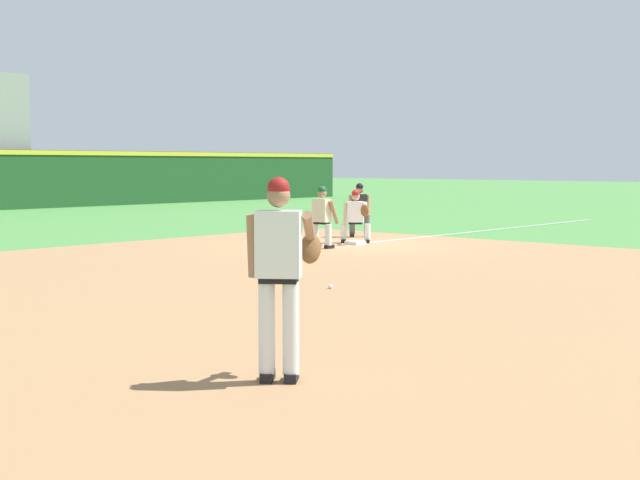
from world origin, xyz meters
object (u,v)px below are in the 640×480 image
object	(u,v)px
pitcher	(281,266)
umpire	(360,208)
baserunner	(322,215)
first_base_bag	(355,243)
baseball	(330,287)
first_baseman	(356,214)

from	to	relation	value
pitcher	umpire	world-z (taller)	pitcher
pitcher	baserunner	distance (m)	12.85
first_base_bag	baseball	xyz separation A→B (m)	(-6.28, -4.71, -0.01)
first_base_bag	first_baseman	distance (m)	0.79
baseball	pitcher	size ratio (longest dim) A/B	0.04
first_base_bag	baserunner	bearing A→B (deg)	-177.81
baseball	baserunner	xyz separation A→B (m)	(5.00, 4.66, 0.76)
baserunner	umpire	size ratio (longest dim) A/B	1.00
first_base_bag	pitcher	bearing A→B (deg)	-143.04
baseball	first_baseman	bearing A→B (deg)	36.86
baseball	umpire	distance (m)	10.16
first_base_bag	first_baseman	world-z (taller)	first_baseman
pitcher	umpire	xyz separation A→B (m)	(12.92, 9.72, -0.27)
pitcher	umpire	bearing A→B (deg)	36.95
first_baseman	baseball	bearing A→B (deg)	-143.14
first_base_bag	baseball	size ratio (longest dim) A/B	5.14
first_base_bag	pitcher	xyz separation A→B (m)	(-11.09, -8.35, 1.01)
umpire	baseball	bearing A→B (deg)	-143.13
pitcher	baserunner	bearing A→B (deg)	40.21
first_base_bag	umpire	distance (m)	2.40
first_baseman	pitcher	bearing A→B (deg)	-143.05
first_base_bag	baseball	bearing A→B (deg)	-143.14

